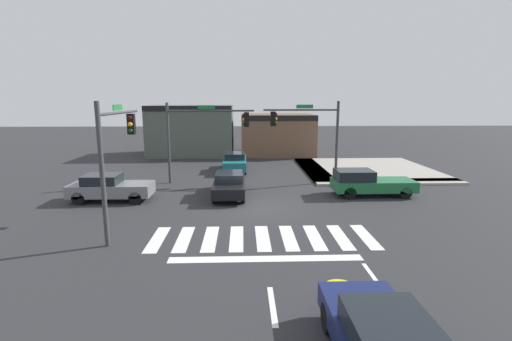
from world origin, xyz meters
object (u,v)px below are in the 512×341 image
Objects in this scene: car_green at (368,183)px; traffic_signal_northeast at (308,128)px; traffic_signal_southwest at (117,143)px; car_teal at (235,162)px; car_black at (229,184)px; car_gray at (110,188)px; traffic_signal_northwest at (204,128)px.

traffic_signal_northeast is at bearing 128.57° from car_green.
traffic_signal_southwest is 14.33m from car_teal.
traffic_signal_northeast is 1.16× the size of car_teal.
traffic_signal_northeast is at bearing -46.49° from traffic_signal_southwest.
car_green is 1.01× the size of car_black.
car_gray is 0.94× the size of car_green.
traffic_signal_northwest is 6.89m from traffic_signal_northeast.
traffic_signal_southwest is 5.98m from car_gray.
car_black is at bearing -38.42° from traffic_signal_southwest.
car_black is (6.53, 0.81, -0.03)m from car_gray.
traffic_signal_northwest is 1.30× the size of car_gray.
car_black is 7.74m from car_teal.
traffic_signal_southwest is 13.09m from traffic_signal_northeast.
traffic_signal_northwest is at bearing -24.56° from car_teal.
car_teal is (4.53, 13.26, -3.00)m from traffic_signal_southwest.
car_teal is (-7.87, 7.90, -0.03)m from car_green.
car_green is 11.15m from car_teal.
car_gray is at bearing -137.65° from traffic_signal_northwest.
car_teal is (-4.96, 4.25, -2.93)m from traffic_signal_northeast.
traffic_signal_northeast is (9.49, 9.01, -0.07)m from traffic_signal_southwest.
traffic_signal_northeast is at bearing -0.26° from traffic_signal_northwest.
traffic_signal_northeast is at bearing 124.32° from car_black.
car_green is at bearing 88.85° from car_black.
traffic_signal_northwest reaches higher than car_gray.
car_black is at bearing 34.32° from traffic_signal_northeast.
traffic_signal_northeast is 1.18× the size of car_black.
traffic_signal_southwest is 7.67m from car_black.
traffic_signal_northwest reaches higher than car_teal.
traffic_signal_northwest is (2.61, 9.04, -0.08)m from traffic_signal_southwest.
traffic_signal_northwest is at bearing 42.35° from car_gray.
traffic_signal_southwest is at bearing -106.08° from traffic_signal_northwest.
traffic_signal_northeast is at bearing 20.30° from car_gray.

